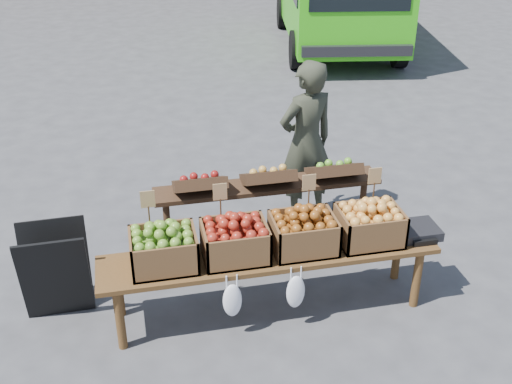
{
  "coord_description": "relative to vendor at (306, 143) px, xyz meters",
  "views": [
    {
      "loc": [
        -0.82,
        -4.39,
        3.41
      ],
      "look_at": [
        0.18,
        0.21,
        0.85
      ],
      "focal_mm": 45.0,
      "sensor_mm": 36.0,
      "label": 1
    }
  ],
  "objects": [
    {
      "name": "ground",
      "position": [
        -0.89,
        -1.12,
        -0.83
      ],
      "size": [
        80.0,
        80.0,
        0.0
      ],
      "primitive_type": "plane",
      "color": "#424245"
    },
    {
      "name": "vendor",
      "position": [
        0.0,
        0.0,
        0.0
      ],
      "size": [
        0.7,
        0.56,
        1.67
      ],
      "primitive_type": "imported",
      "rotation": [
        0.0,
        0.0,
        3.44
      ],
      "color": "#2D3023",
      "rests_on": "ground"
    },
    {
      "name": "chalkboard_sign",
      "position": [
        -2.38,
        -1.08,
        -0.43
      ],
      "size": [
        0.54,
        0.31,
        0.81
      ],
      "primitive_type": null,
      "rotation": [
        0.0,
        0.0,
        0.02
      ],
      "color": "black",
      "rests_on": "ground"
    },
    {
      "name": "back_table",
      "position": [
        -0.55,
        -0.69,
        -0.31
      ],
      "size": [
        2.1,
        0.44,
        1.04
      ],
      "primitive_type": null,
      "color": "#342113",
      "rests_on": "ground"
    },
    {
      "name": "display_bench",
      "position": [
        -0.7,
        -1.41,
        -0.55
      ],
      "size": [
        2.7,
        0.56,
        0.57
      ],
      "primitive_type": null,
      "color": "#503317",
      "rests_on": "ground"
    },
    {
      "name": "crate_golden_apples",
      "position": [
        -1.53,
        -1.41,
        -0.12
      ],
      "size": [
        0.5,
        0.4,
        0.28
      ],
      "primitive_type": null,
      "color": "#518126",
      "rests_on": "display_bench"
    },
    {
      "name": "crate_russet_pears",
      "position": [
        -0.98,
        -1.41,
        -0.12
      ],
      "size": [
        0.5,
        0.4,
        0.28
      ],
      "primitive_type": null,
      "color": "maroon",
      "rests_on": "display_bench"
    },
    {
      "name": "crate_red_apples",
      "position": [
        -0.43,
        -1.41,
        -0.12
      ],
      "size": [
        0.5,
        0.4,
        0.28
      ],
      "primitive_type": null,
      "color": "#984B0D",
      "rests_on": "display_bench"
    },
    {
      "name": "crate_green_apples",
      "position": [
        0.12,
        -1.41,
        -0.12
      ],
      "size": [
        0.5,
        0.4,
        0.28
      ],
      "primitive_type": null,
      "color": "gold",
      "rests_on": "display_bench"
    },
    {
      "name": "weighing_scale",
      "position": [
        0.55,
        -1.41,
        -0.22
      ],
      "size": [
        0.34,
        0.3,
        0.08
      ],
      "primitive_type": "cube",
      "color": "black",
      "rests_on": "display_bench"
    }
  ]
}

